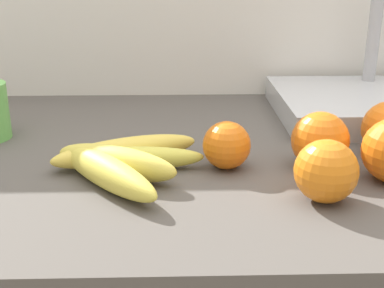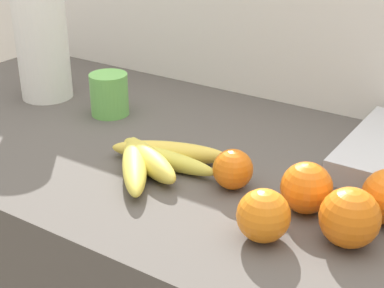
% 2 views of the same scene
% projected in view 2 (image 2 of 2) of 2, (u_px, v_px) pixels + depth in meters
% --- Properties ---
extents(wall_back, '(2.24, 0.06, 1.30)m').
position_uv_depth(wall_back, '(349.00, 209.00, 1.29)').
color(wall_back, silver).
rests_on(wall_back, ground).
extents(banana_bunch, '(0.21, 0.22, 0.04)m').
position_uv_depth(banana_bunch, '(153.00, 159.00, 0.96)').
color(banana_bunch, '#E0CE4C').
rests_on(banana_bunch, counter).
extents(orange_right, '(0.08, 0.08, 0.08)m').
position_uv_depth(orange_right, '(307.00, 188.00, 0.83)').
color(orange_right, orange).
rests_on(orange_right, counter).
extents(orange_front, '(0.08, 0.08, 0.08)m').
position_uv_depth(orange_front, '(350.00, 218.00, 0.75)').
color(orange_front, orange).
rests_on(orange_front, counter).
extents(orange_center, '(0.06, 0.06, 0.06)m').
position_uv_depth(orange_center, '(233.00, 169.00, 0.90)').
color(orange_center, orange).
rests_on(orange_center, counter).
extents(orange_back_left, '(0.07, 0.07, 0.07)m').
position_uv_depth(orange_back_left, '(263.00, 216.00, 0.76)').
color(orange_back_left, orange).
rests_on(orange_back_left, counter).
extents(paper_towel_roll, '(0.11, 0.11, 0.31)m').
position_uv_depth(paper_towel_roll, '(41.00, 36.00, 1.22)').
color(paper_towel_roll, white).
rests_on(paper_towel_roll, counter).
extents(mug, '(0.08, 0.08, 0.09)m').
position_uv_depth(mug, '(109.00, 94.00, 1.17)').
color(mug, '#6CBF56').
rests_on(mug, counter).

